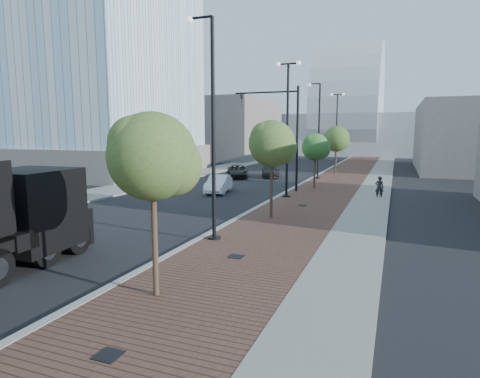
% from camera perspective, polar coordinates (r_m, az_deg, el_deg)
% --- Properties ---
extents(sidewalk, '(7.00, 140.00, 0.12)m').
position_cam_1_polar(sidewalk, '(45.54, 15.86, 2.05)').
color(sidewalk, '#4C2D23').
rests_on(sidewalk, ground).
extents(concrete_strip, '(2.40, 140.00, 0.13)m').
position_cam_1_polar(concrete_strip, '(45.38, 19.26, 1.89)').
color(concrete_strip, slate).
rests_on(concrete_strip, ground).
extents(curb, '(0.30, 140.00, 0.14)m').
position_cam_1_polar(curb, '(45.99, 11.52, 2.26)').
color(curb, gray).
rests_on(curb, ground).
extents(west_sidewalk, '(4.00, 140.00, 0.12)m').
position_cam_1_polar(west_sidewalk, '(49.83, -3.40, 2.83)').
color(west_sidewalk, slate).
rests_on(west_sidewalk, ground).
extents(white_sedan, '(2.18, 4.24, 1.33)m').
position_cam_1_polar(white_sedan, '(30.80, -3.05, 0.72)').
color(white_sedan, white).
rests_on(white_sedan, ground).
extents(dark_car_mid, '(3.57, 5.06, 1.28)m').
position_cam_1_polar(dark_car_mid, '(40.84, -0.37, 2.51)').
color(dark_car_mid, black).
rests_on(dark_car_mid, ground).
extents(dark_car_far, '(3.00, 4.68, 1.26)m').
position_cam_1_polar(dark_car_far, '(41.46, 4.37, 2.56)').
color(dark_car_far, black).
rests_on(dark_car_far, ground).
extents(pedestrian, '(0.60, 0.42, 1.58)m').
position_cam_1_polar(pedestrian, '(29.50, 19.10, 0.20)').
color(pedestrian, black).
rests_on(pedestrian, ground).
extents(streetlight_1, '(1.44, 0.56, 9.21)m').
position_cam_1_polar(streetlight_1, '(16.73, -4.15, 7.15)').
color(streetlight_1, black).
rests_on(streetlight_1, ground).
extents(streetlight_2, '(1.72, 0.56, 9.28)m').
position_cam_1_polar(streetlight_2, '(28.02, 6.71, 8.46)').
color(streetlight_2, black).
rests_on(streetlight_2, ground).
extents(streetlight_3, '(1.44, 0.56, 9.21)m').
position_cam_1_polar(streetlight_3, '(39.77, 10.91, 7.56)').
color(streetlight_3, black).
rests_on(streetlight_3, ground).
extents(streetlight_4, '(1.72, 0.56, 9.28)m').
position_cam_1_polar(streetlight_4, '(51.61, 13.47, 8.10)').
color(streetlight_4, black).
rests_on(streetlight_4, ground).
extents(traffic_mast, '(5.09, 0.20, 8.00)m').
position_cam_1_polar(traffic_mast, '(31.15, 6.49, 8.72)').
color(traffic_mast, black).
rests_on(traffic_mast, ground).
extents(tree_0, '(2.42, 2.37, 5.15)m').
position_cam_1_polar(tree_0, '(10.95, -12.03, 4.43)').
color(tree_0, '#382619').
rests_on(tree_0, ground).
extents(tree_1, '(2.45, 2.42, 5.22)m').
position_cam_1_polar(tree_1, '(21.03, 4.65, 6.40)').
color(tree_1, '#382619').
rests_on(tree_1, ground).
extents(tree_2, '(2.23, 2.15, 4.49)m').
position_cam_1_polar(tree_2, '(32.73, 10.67, 5.83)').
color(tree_2, '#382619').
rests_on(tree_2, ground).
extents(tree_3, '(2.76, 2.76, 5.25)m').
position_cam_1_polar(tree_3, '(44.56, 13.54, 6.89)').
color(tree_3, '#382619').
rests_on(tree_3, ground).
extents(tower_podium, '(19.00, 19.00, 3.00)m').
position_cam_1_polar(tower_podium, '(48.87, -19.28, 3.99)').
color(tower_podium, slate).
rests_on(tower_podium, ground).
extents(convention_center, '(50.00, 30.00, 50.00)m').
position_cam_1_polar(convention_center, '(90.65, 15.24, 8.69)').
color(convention_center, '#A5AAAF').
rests_on(convention_center, ground).
extents(commercial_block_nw, '(14.00, 20.00, 10.00)m').
position_cam_1_polar(commercial_block_nw, '(70.75, -1.85, 8.40)').
color(commercial_block_nw, '#68625E').
rests_on(commercial_block_nw, ground).
extents(commercial_block_ne, '(12.00, 22.00, 8.00)m').
position_cam_1_polar(commercial_block_ne, '(55.76, 30.00, 6.39)').
color(commercial_block_ne, slate).
rests_on(commercial_block_ne, ground).
extents(utility_cover_0, '(0.50, 0.50, 0.02)m').
position_cam_1_polar(utility_cover_0, '(9.22, -18.10, -21.42)').
color(utility_cover_0, black).
rests_on(utility_cover_0, sidewalk).
extents(utility_cover_1, '(0.50, 0.50, 0.02)m').
position_cam_1_polar(utility_cover_1, '(14.82, -0.54, -9.50)').
color(utility_cover_1, black).
rests_on(utility_cover_1, sidewalk).
extents(utility_cover_2, '(0.50, 0.50, 0.02)m').
position_cam_1_polar(utility_cover_2, '(25.09, 8.79, -2.29)').
color(utility_cover_2, black).
rests_on(utility_cover_2, sidewalk).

